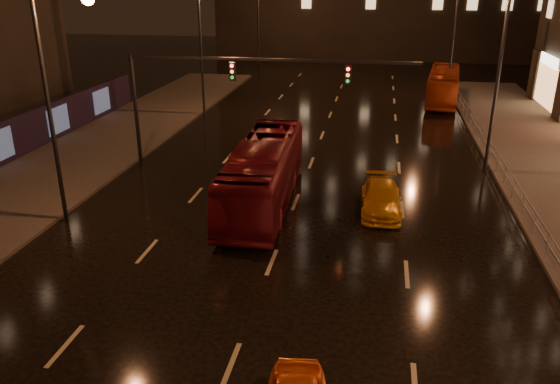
% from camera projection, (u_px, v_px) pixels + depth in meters
% --- Properties ---
extents(ground, '(140.00, 140.00, 0.00)m').
position_uv_depth(ground, '(307.00, 174.00, 29.78)').
color(ground, black).
rests_on(ground, ground).
extents(sidewalk_left, '(7.00, 70.00, 0.15)m').
position_uv_depth(sidewalk_left, '(27.00, 190.00, 27.39)').
color(sidewalk_left, '#38332D').
rests_on(sidewalk_left, ground).
extents(traffic_signal, '(15.31, 0.32, 6.20)m').
position_uv_depth(traffic_signal, '(214.00, 84.00, 28.86)').
color(traffic_signal, black).
rests_on(traffic_signal, ground).
extents(railing_right, '(0.05, 56.00, 1.00)m').
position_uv_depth(railing_right, '(514.00, 183.00, 25.94)').
color(railing_right, '#99999E').
rests_on(railing_right, sidewalk_right).
extents(bus_red, '(2.89, 10.87, 3.01)m').
position_uv_depth(bus_red, '(263.00, 173.00, 25.54)').
color(bus_red, '#5F0D16').
rests_on(bus_red, ground).
extents(bus_curb, '(3.62, 10.41, 2.84)m').
position_uv_depth(bus_curb, '(443.00, 86.00, 46.36)').
color(bus_curb, '#A03210').
rests_on(bus_curb, ground).
extents(taxi_far, '(1.88, 4.38, 1.26)m').
position_uv_depth(taxi_far, '(381.00, 198.00, 24.91)').
color(taxi_far, orange).
rests_on(taxi_far, ground).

